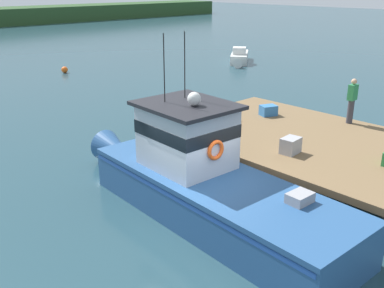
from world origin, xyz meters
TOP-DOWN VIEW (x-y plane):
  - ground_plane at (0.00, 0.00)m, footprint 200.00×200.00m
  - dock at (4.80, 0.00)m, footprint 6.00×9.00m
  - main_fishing_boat at (0.23, 0.12)m, footprint 2.91×9.87m
  - crate_stack_near_edge at (3.18, -0.63)m, footprint 0.64×0.49m
  - crate_stack_mid_dock at (5.92, 2.29)m, footprint 0.72×0.63m
  - crate_single_by_cleat at (4.19, 2.93)m, footprint 0.67×0.54m
  - bait_bucket at (3.40, 3.79)m, footprint 0.32×0.32m
  - deckhand_by_the_boat at (7.27, -0.34)m, footprint 0.36×0.22m
  - moored_boat_outer_mooring at (19.48, 15.49)m, footprint 4.47×3.82m
  - mooring_buoy_channel_marker at (7.29, 21.10)m, footprint 0.45×0.45m

SIDE VIEW (x-z plane):
  - ground_plane at x=0.00m, z-range 0.00..0.00m
  - mooring_buoy_channel_marker at x=7.29m, z-range 0.00..0.45m
  - moored_boat_outer_mooring at x=19.48m, z-range -0.20..1.06m
  - main_fishing_boat at x=0.23m, z-range -1.39..3.41m
  - dock at x=4.80m, z-range 0.47..1.67m
  - bait_bucket at x=3.40m, z-range 1.20..1.54m
  - crate_stack_mid_dock at x=5.92m, z-range 1.20..1.59m
  - crate_single_by_cleat at x=4.19m, z-range 1.20..1.61m
  - crate_stack_near_edge at x=3.18m, z-range 1.20..1.68m
  - deckhand_by_the_boat at x=7.27m, z-range 1.24..2.87m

